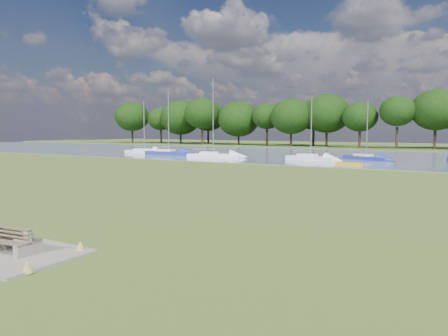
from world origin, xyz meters
The scene contains 12 objects.
ground centered at (0.00, 0.00, 0.00)m, with size 220.00×220.00×0.00m, color olive.
river centered at (0.00, 42.00, 0.00)m, with size 220.00×40.00×0.10m, color slate.
far_bank centered at (0.00, 72.00, 0.00)m, with size 220.00×20.00×0.40m, color #4C6626.
concrete_pad centered at (0.00, -14.00, 0.05)m, with size 4.20×3.20×0.10m, color gray.
bench_pair centered at (0.00, -14.00, 0.46)m, with size 1.71×1.11×0.88m.
kayak centered at (0.17, 25.61, 0.20)m, with size 3.02×0.71×0.30m, color #F1AB1C.
tree_line centered at (-9.41, 68.00, 6.74)m, with size 124.81×9.37×11.34m.
sailboat_0 centered at (-19.14, 28.30, 0.57)m, with size 7.24×4.60×10.61m.
sailboat_1 centered at (-33.93, 31.18, 0.52)m, with size 7.28×2.55×8.27m.
sailboat_3 centered at (-0.11, 34.88, 0.48)m, with size 6.40×4.20×7.58m.
sailboat_4 centered at (-5.81, 30.04, 0.55)m, with size 6.61×2.93×7.80m.
sailboat_6 centered at (-28.17, 30.08, 0.58)m, with size 7.54×2.68×9.45m.
Camera 1 is at (12.71, -22.25, 4.02)m, focal length 35.00 mm.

